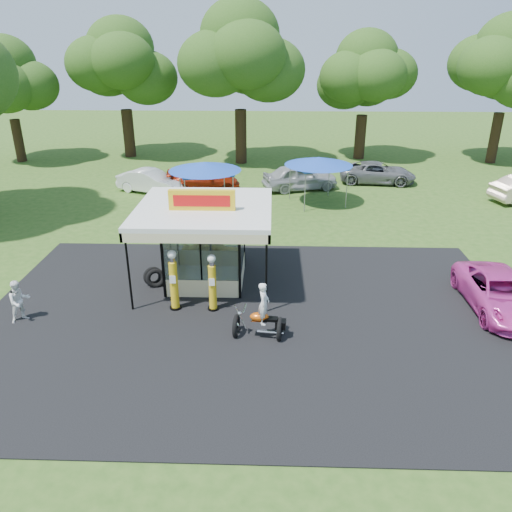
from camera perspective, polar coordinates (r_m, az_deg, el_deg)
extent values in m
plane|color=#2D4F18|center=(17.00, -0.85, -10.53)|extent=(120.00, 120.00, 0.00)
cube|color=black|center=(18.68, -0.57, -7.04)|extent=(20.00, 14.00, 0.04)
cube|color=white|center=(21.47, -5.58, -2.82)|extent=(3.00, 3.00, 0.06)
cube|color=white|center=(20.24, -5.94, 5.48)|extent=(5.40, 5.40, 0.18)
cube|color=gold|center=(19.62, -6.19, 6.38)|extent=(2.60, 0.25, 0.80)
cube|color=red|center=(19.50, -6.24, 6.27)|extent=(2.21, 0.02, 0.45)
cylinder|color=black|center=(19.06, -14.34, -1.81)|extent=(0.08, 0.08, 3.20)
cylinder|color=black|center=(18.32, 1.19, -2.09)|extent=(0.08, 0.08, 3.20)
cylinder|color=black|center=(19.50, -9.16, -5.85)|extent=(0.46, 0.46, 0.10)
cylinder|color=gold|center=(19.04, -9.35, -3.27)|extent=(0.31, 0.31, 1.87)
cylinder|color=silver|center=(18.60, -9.56, -0.41)|extent=(0.21, 0.21, 0.21)
sphere|color=white|center=(18.52, -9.60, 0.18)|extent=(0.33, 0.33, 0.33)
cube|color=white|center=(18.74, -9.51, -2.67)|extent=(0.23, 0.02, 0.31)
cylinder|color=black|center=(19.26, -4.89, -6.02)|extent=(0.43, 0.43, 0.10)
cylinder|color=gold|center=(18.82, -4.99, -3.56)|extent=(0.29, 0.29, 1.76)
cylinder|color=silver|center=(18.40, -5.09, -0.84)|extent=(0.20, 0.20, 0.20)
sphere|color=white|center=(18.32, -5.12, -0.29)|extent=(0.31, 0.31, 0.31)
cube|color=white|center=(18.53, -5.08, -3.00)|extent=(0.22, 0.02, 0.29)
torus|color=black|center=(17.55, -2.28, -8.01)|extent=(0.25, 0.87, 0.85)
torus|color=black|center=(17.38, 2.72, -8.37)|extent=(0.25, 0.87, 0.85)
cube|color=silver|center=(17.36, 0.38, -7.76)|extent=(0.59, 0.34, 0.30)
ellipsoid|color=#D1530E|center=(17.21, 0.38, -6.95)|extent=(0.65, 0.37, 0.30)
cube|color=black|center=(17.21, 1.56, -7.20)|extent=(0.58, 0.32, 0.10)
cube|color=black|center=(17.27, 2.84, -7.78)|extent=(0.39, 0.38, 0.28)
cylinder|color=silver|center=(17.34, -1.80, -7.02)|extent=(0.45, 0.11, 0.91)
cylinder|color=silver|center=(17.14, -1.31, -6.04)|extent=(0.12, 0.61, 0.05)
sphere|color=silver|center=(17.27, -1.87, -6.58)|extent=(0.16, 0.16, 0.16)
imported|color=white|center=(16.93, 0.90, -5.44)|extent=(0.42, 0.59, 1.52)
torus|color=black|center=(21.13, -11.39, -2.50)|extent=(0.89, 0.58, 0.84)
torus|color=black|center=(21.31, -11.67, -2.30)|extent=(0.91, 0.68, 0.84)
imported|color=gold|center=(23.27, -4.97, 0.58)|extent=(2.82, 1.13, 0.96)
imported|color=#DA3BA5|center=(21.07, 26.14, -3.83)|extent=(2.32, 5.00, 1.39)
imported|color=white|center=(20.07, -25.43, -4.68)|extent=(0.99, 0.98, 1.62)
imported|color=white|center=(34.53, -11.93, 8.36)|extent=(4.89, 3.21, 1.52)
imported|color=maroon|center=(34.40, -5.99, 8.58)|extent=(5.09, 2.59, 1.41)
imported|color=#AAABAF|center=(34.57, 5.05, 8.97)|extent=(5.45, 3.40, 1.73)
imported|color=slate|center=(37.20, 13.71, 9.24)|extent=(5.58, 3.03, 1.48)
cylinder|color=gray|center=(31.57, -7.93, 8.01)|extent=(0.06, 0.06, 2.36)
cylinder|color=gray|center=(31.22, -2.90, 8.03)|extent=(0.06, 0.06, 2.36)
cylinder|color=gray|center=(28.97, -8.80, 6.54)|extent=(0.06, 0.06, 2.36)
cylinder|color=gray|center=(28.59, -3.33, 6.55)|extent=(0.06, 0.06, 2.36)
cube|color=#1B45B3|center=(29.73, -5.84, 9.61)|extent=(2.95, 2.95, 0.12)
cone|color=#1B45B3|center=(29.66, -5.86, 10.18)|extent=(4.25, 4.25, 0.49)
cylinder|color=gray|center=(32.82, 4.47, 8.73)|extent=(0.06, 0.06, 2.32)
cylinder|color=gray|center=(33.05, 9.21, 8.60)|extent=(0.06, 0.06, 2.32)
cylinder|color=gray|center=(30.22, 4.68, 7.41)|extent=(0.06, 0.06, 2.32)
cylinder|color=gray|center=(30.47, 9.80, 7.28)|extent=(0.06, 0.06, 2.32)
cube|color=#1B45B3|center=(31.31, 7.15, 10.19)|extent=(2.90, 2.90, 0.12)
cone|color=#1B45B3|center=(31.24, 7.18, 10.72)|extent=(4.18, 4.18, 0.48)
cylinder|color=black|center=(47.07, -25.51, 11.82)|extent=(0.78, 0.78, 3.47)
ellipsoid|color=#274E16|center=(46.54, -26.50, 17.17)|extent=(8.21, 8.21, 7.03)
cylinder|color=black|center=(45.94, -14.34, 13.44)|extent=(0.95, 0.95, 4.00)
ellipsoid|color=#274E16|center=(45.39, -15.02, 19.76)|extent=(9.28, 9.28, 7.96)
cylinder|color=black|center=(42.12, -1.74, 13.49)|extent=(0.93, 0.93, 4.32)
ellipsoid|color=#274E16|center=(41.51, -1.84, 21.15)|extent=(10.38, 10.38, 8.90)
cylinder|color=black|center=(44.72, 11.82, 13.17)|extent=(0.91, 0.91, 3.65)
ellipsoid|color=#274E16|center=(44.15, 12.34, 19.13)|extent=(8.52, 8.52, 7.30)
cylinder|color=black|center=(46.56, 25.61, 12.06)|extent=(0.81, 0.81, 4.05)
ellipsoid|color=#274E16|center=(46.01, 26.78, 18.34)|extent=(9.46, 9.46, 8.11)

